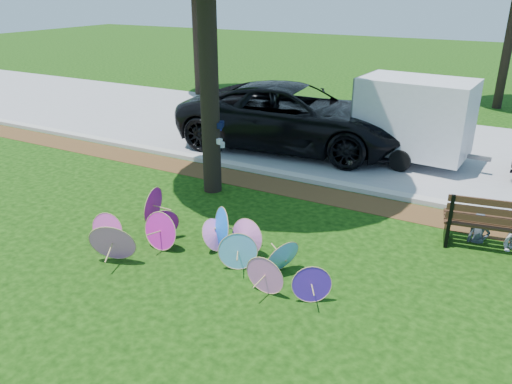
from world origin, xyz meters
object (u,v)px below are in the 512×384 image
cargo_trailer (415,116)px  person_left (482,215)px  parasol_pile (194,237)px  black_van (294,117)px  park_bench (501,222)px

cargo_trailer → person_left: cargo_trailer is taller
parasol_pile → black_van: 7.19m
black_van → person_left: black_van is taller
cargo_trailer → park_bench: size_ratio=1.41×
black_van → parasol_pile: bearing=-176.8°
parasol_pile → park_bench: size_ratio=2.32×
parasol_pile → person_left: (4.64, 3.11, 0.21)m
park_bench → black_van: bearing=137.6°
parasol_pile → park_bench: 5.86m
parasol_pile → black_van: (-1.21, 7.06, 0.60)m
black_van → cargo_trailer: (3.55, 0.35, 0.36)m
black_van → person_left: 7.07m
parasol_pile → person_left: size_ratio=4.13×
parasol_pile → cargo_trailer: (2.34, 7.41, 0.96)m
parasol_pile → park_bench: park_bench is taller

